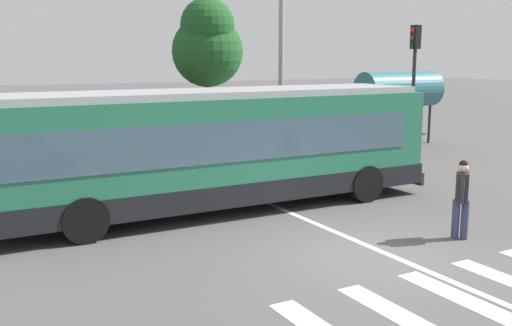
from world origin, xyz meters
The scene contains 13 objects.
ground_plane centered at (0.00, 0.00, 0.00)m, with size 160.00×160.00×0.00m, color #514F4C.
city_transit_bus centered at (-1.23, 4.76, 1.59)m, with size 11.91×2.65×3.06m.
pedestrian_crossing_street centered at (2.37, -0.02, 0.97)m, with size 0.47×0.46×1.72m.
parked_car_blue centered at (-2.50, 15.43, 0.77)m, with size 2.10×4.61×1.35m.
parked_car_red centered at (0.18, 15.38, 0.77)m, with size 1.91×4.52×1.35m.
parked_car_black centered at (2.84, 15.92, 0.77)m, with size 1.94×4.54×1.35m.
parked_car_white centered at (5.47, 15.88, 0.77)m, with size 2.04×4.58×1.35m.
traffic_light_far_corner centered at (9.14, 8.65, 3.38)m, with size 0.33×0.32×5.06m.
bus_stop_shelter centered at (10.53, 10.99, 2.42)m, with size 3.91×1.54×3.25m.
twin_arm_street_lamp centered at (4.43, 10.80, 5.24)m, with size 4.22×0.32×8.48m.
background_tree_right centered at (4.31, 17.28, 4.46)m, with size 3.37×3.37×6.58m.
crosswalk_painted_stripes centered at (0.57, -2.67, 0.00)m, with size 7.12×3.21×0.01m.
lane_center_line centered at (0.33, 2.00, 0.00)m, with size 0.16×24.00×0.01m, color silver.
Camera 1 is at (-7.40, -8.65, 3.86)m, focal length 41.58 mm.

